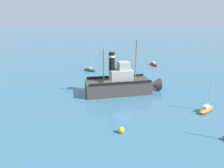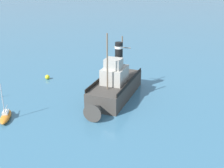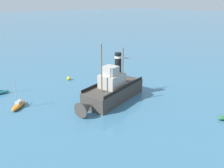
% 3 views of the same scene
% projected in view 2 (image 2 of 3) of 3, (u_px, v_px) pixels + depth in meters
% --- Properties ---
extents(ground_plane, '(600.00, 600.00, 0.00)m').
position_uv_depth(ground_plane, '(117.00, 92.00, 42.89)').
color(ground_plane, teal).
extents(old_tugboat, '(7.67, 14.76, 9.90)m').
position_uv_depth(old_tugboat, '(114.00, 86.00, 40.02)').
color(old_tugboat, '#423D38').
rests_on(old_tugboat, ground).
extents(sailboat_orange, '(3.48, 3.45, 4.90)m').
position_uv_depth(sailboat_orange, '(6.00, 116.00, 34.50)').
color(sailboat_orange, orange).
rests_on(sailboat_orange, ground).
extents(mooring_buoy, '(0.78, 0.78, 0.78)m').
position_uv_depth(mooring_buoy, '(47.00, 77.00, 47.87)').
color(mooring_buoy, yellow).
rests_on(mooring_buoy, ground).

